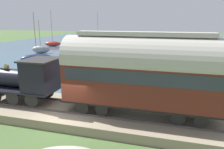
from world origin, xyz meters
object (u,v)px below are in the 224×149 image
Objects in this scene: passenger_coach at (142,71)px; sailboat_navy at (37,58)px; sailboat_gray at (41,49)px; rowboat_far_out at (148,85)px; sailboat_yellow at (98,43)px; sailboat_red at (53,43)px; rowboat_near_shore at (67,78)px; steam_locomotive at (27,78)px.

sailboat_navy reaches higher than passenger_coach.
sailboat_gray is 0.84× the size of sailboat_navy.
sailboat_navy is 18.87m from rowboat_far_out.
sailboat_yellow is at bearing -37.80° from sailboat_navy.
rowboat_near_shore is (-26.09, -17.15, -0.39)m from sailboat_red.
sailboat_red reaches higher than sailboat_gray.
steam_locomotive is 0.82× the size of sailboat_navy.
sailboat_red reaches higher than rowboat_far_out.
steam_locomotive is at bearing -176.01° from rowboat_near_shore.
steam_locomotive is 8.07m from rowboat_near_shore.
steam_locomotive is at bearing -164.71° from sailboat_red.
sailboat_red is (33.80, 18.24, -1.69)m from steam_locomotive.
sailboat_red is 20.44m from sailboat_navy.
sailboat_yellow is at bearing 6.59° from rowboat_far_out.
sailboat_red is at bearing 23.54° from rowboat_far_out.
sailboat_navy reaches higher than steam_locomotive.
sailboat_yellow is (23.23, -1.25, 0.01)m from sailboat_navy.
passenger_coach is 3.48× the size of rowboat_near_shore.
steam_locomotive is 18.15m from sailboat_navy.
rowboat_far_out is (-26.58, -25.56, -0.38)m from sailboat_red.
passenger_coach is at bearing -135.24° from rowboat_near_shore.
sailboat_navy is (15.20, 17.51, -2.64)m from passenger_coach.
passenger_coach is 42.71m from sailboat_red.
rowboat_near_shore is at bearing 66.31° from rowboat_far_out.
sailboat_yellow reaches higher than rowboat_far_out.
steam_locomotive is 39.39m from sailboat_yellow.
sailboat_navy is at bearing 44.66° from rowboat_far_out.
passenger_coach is (0.00, -7.73, 0.97)m from steam_locomotive.
sailboat_red is at bearing 11.45° from sailboat_gray.
sailboat_red is at bearing -10.26° from sailboat_navy.
sailboat_red is 1.17× the size of sailboat_navy.
passenger_coach reaches higher than rowboat_near_shore.
sailboat_gray is (23.33, 22.25, -2.57)m from passenger_coach.
rowboat_near_shore is at bearing -165.45° from sailboat_navy.
sailboat_yellow reaches higher than passenger_coach.
rowboat_far_out is at bearing 3.23° from passenger_coach.
passenger_coach is 3.31× the size of rowboat_far_out.
sailboat_gray is at bearing 33.26° from rowboat_far_out.
steam_locomotive is 10.49m from rowboat_far_out.
sailboat_red is at bearing 28.36° from steam_locomotive.
sailboat_red reaches higher than sailboat_navy.
rowboat_far_out is at bearing -134.52° from sailboat_gray.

